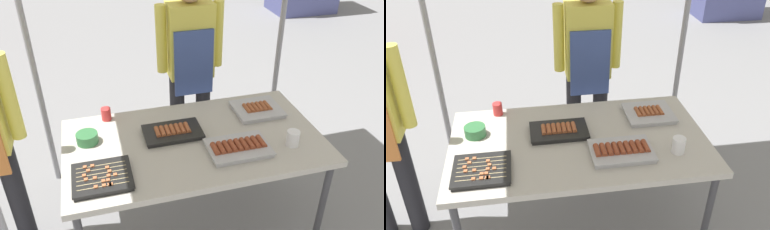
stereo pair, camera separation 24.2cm
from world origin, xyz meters
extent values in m
plane|color=slate|center=(0.00, 0.00, 0.00)|extent=(18.00, 18.00, 0.00)
cube|color=#B7B2A8|center=(0.00, 0.00, 0.73)|extent=(1.60, 0.90, 0.04)
cylinder|color=#3F3F44|center=(0.74, -0.39, 0.35)|extent=(0.04, 0.04, 0.71)
cylinder|color=#3F3F44|center=(-0.74, 0.39, 0.35)|extent=(0.04, 0.04, 0.71)
cylinder|color=#3F3F44|center=(0.74, 0.39, 0.35)|extent=(0.04, 0.04, 0.71)
cylinder|color=gray|center=(-0.95, 0.80, 1.11)|extent=(0.04, 0.04, 2.22)
cylinder|color=gray|center=(0.95, 0.80, 1.11)|extent=(0.04, 0.04, 2.22)
cube|color=black|center=(-0.12, 0.09, 0.76)|extent=(0.35, 0.22, 0.02)
cube|color=black|center=(-0.12, 0.09, 0.78)|extent=(0.37, 0.23, 0.01)
cylinder|color=#9E512D|center=(-0.21, 0.09, 0.78)|extent=(0.03, 0.11, 0.03)
cylinder|color=#9E512D|center=(-0.18, 0.09, 0.78)|extent=(0.03, 0.11, 0.03)
cylinder|color=#9E512D|center=(-0.15, 0.09, 0.78)|extent=(0.03, 0.11, 0.03)
cylinder|color=#9E512D|center=(-0.12, 0.09, 0.78)|extent=(0.03, 0.11, 0.03)
cylinder|color=#9E512D|center=(-0.09, 0.09, 0.78)|extent=(0.03, 0.11, 0.03)
cylinder|color=#9E512D|center=(-0.05, 0.09, 0.78)|extent=(0.03, 0.11, 0.03)
cylinder|color=#9E512D|center=(-0.02, 0.09, 0.78)|extent=(0.03, 0.11, 0.03)
cube|color=black|center=(-0.58, -0.23, 0.76)|extent=(0.31, 0.27, 0.02)
cube|color=black|center=(-0.58, -0.23, 0.78)|extent=(0.32, 0.28, 0.01)
cylinder|color=tan|center=(-0.58, -0.32, 0.78)|extent=(0.27, 0.01, 0.01)
cube|color=#B7663D|center=(-0.54, -0.32, 0.78)|extent=(0.02, 0.02, 0.02)
cube|color=#B7663D|center=(-0.62, -0.32, 0.78)|extent=(0.02, 0.02, 0.02)
cube|color=#B7663D|center=(-0.55, -0.32, 0.78)|extent=(0.02, 0.02, 0.02)
cube|color=#B7663D|center=(-0.58, -0.32, 0.78)|extent=(0.02, 0.02, 0.02)
cylinder|color=tan|center=(-0.58, -0.29, 0.78)|extent=(0.27, 0.01, 0.01)
cube|color=#B7663D|center=(-0.55, -0.29, 0.78)|extent=(0.02, 0.02, 0.02)
cube|color=#B7663D|center=(-0.58, -0.29, 0.78)|extent=(0.02, 0.02, 0.02)
cylinder|color=tan|center=(-0.58, -0.25, 0.78)|extent=(0.27, 0.01, 0.01)
cube|color=#B7663D|center=(-0.62, -0.25, 0.78)|extent=(0.02, 0.02, 0.02)
cube|color=#B7663D|center=(-0.55, -0.25, 0.78)|extent=(0.02, 0.02, 0.02)
cube|color=#B7663D|center=(-0.67, -0.25, 0.78)|extent=(0.02, 0.02, 0.02)
cube|color=#B7663D|center=(-0.51, -0.25, 0.78)|extent=(0.02, 0.02, 0.02)
cylinder|color=tan|center=(-0.58, -0.21, 0.78)|extent=(0.27, 0.01, 0.01)
cube|color=#B7663D|center=(-0.68, -0.21, 0.78)|extent=(0.02, 0.02, 0.02)
cube|color=#B7663D|center=(-0.54, -0.21, 0.78)|extent=(0.02, 0.02, 0.02)
cylinder|color=tan|center=(-0.58, -0.18, 0.78)|extent=(0.27, 0.01, 0.01)
cube|color=#B7663D|center=(-0.65, -0.18, 0.78)|extent=(0.02, 0.02, 0.02)
cube|color=#B7663D|center=(-0.55, -0.18, 0.78)|extent=(0.02, 0.02, 0.02)
cylinder|color=tan|center=(-0.58, -0.14, 0.78)|extent=(0.27, 0.01, 0.01)
cube|color=#B7663D|center=(-0.67, -0.14, 0.78)|extent=(0.02, 0.02, 0.02)
cube|color=#B7663D|center=(-0.63, -0.14, 0.78)|extent=(0.02, 0.02, 0.02)
cube|color=#ADADB2|center=(0.22, -0.18, 0.76)|extent=(0.36, 0.25, 0.02)
cube|color=#ADADB2|center=(0.22, -0.18, 0.78)|extent=(0.37, 0.26, 0.01)
cylinder|color=brown|center=(0.08, -0.18, 0.79)|extent=(0.03, 0.11, 0.03)
cylinder|color=brown|center=(0.11, -0.18, 0.79)|extent=(0.03, 0.11, 0.03)
cylinder|color=brown|center=(0.15, -0.18, 0.79)|extent=(0.03, 0.11, 0.03)
cylinder|color=brown|center=(0.19, -0.18, 0.79)|extent=(0.03, 0.11, 0.03)
cylinder|color=brown|center=(0.22, -0.18, 0.79)|extent=(0.03, 0.11, 0.03)
cylinder|color=brown|center=(0.26, -0.18, 0.79)|extent=(0.03, 0.11, 0.03)
cylinder|color=brown|center=(0.30, -0.18, 0.79)|extent=(0.03, 0.11, 0.03)
cylinder|color=brown|center=(0.33, -0.18, 0.79)|extent=(0.03, 0.11, 0.03)
cylinder|color=brown|center=(0.37, -0.18, 0.79)|extent=(0.03, 0.11, 0.03)
cube|color=#ADADB2|center=(0.51, 0.21, 0.76)|extent=(0.31, 0.27, 0.02)
cube|color=#ADADB2|center=(0.51, 0.21, 0.78)|extent=(0.32, 0.29, 0.01)
cylinder|color=#9E512D|center=(0.44, 0.21, 0.78)|extent=(0.03, 0.11, 0.03)
cylinder|color=#9E512D|center=(0.47, 0.21, 0.78)|extent=(0.03, 0.11, 0.03)
cylinder|color=#9E512D|center=(0.50, 0.21, 0.78)|extent=(0.03, 0.11, 0.03)
cylinder|color=#9E512D|center=(0.53, 0.21, 0.78)|extent=(0.03, 0.11, 0.03)
cylinder|color=#9E512D|center=(0.56, 0.21, 0.78)|extent=(0.03, 0.11, 0.03)
cylinder|color=#9E512D|center=(0.59, 0.21, 0.78)|extent=(0.03, 0.11, 0.03)
cylinder|color=#33723F|center=(-0.64, 0.15, 0.78)|extent=(0.13, 0.13, 0.07)
cylinder|color=white|center=(0.56, -0.22, 0.80)|extent=(0.08, 0.08, 0.10)
cylinder|color=red|center=(-0.51, 0.38, 0.79)|extent=(0.06, 0.06, 0.09)
cylinder|color=black|center=(0.08, 0.79, 0.40)|extent=(0.12, 0.12, 0.81)
cylinder|color=black|center=(0.30, 0.79, 0.40)|extent=(0.12, 0.12, 0.81)
cube|color=#D8CC4C|center=(0.19, 0.79, 1.09)|extent=(0.34, 0.20, 0.57)
cube|color=#384C8C|center=(0.19, 0.68, 0.95)|extent=(0.30, 0.02, 0.51)
cylinder|color=#D8CC4C|center=(-0.03, 0.79, 1.12)|extent=(0.08, 0.08, 0.51)
cylinder|color=#D8CC4C|center=(0.41, 0.79, 1.12)|extent=(0.08, 0.08, 0.51)
cylinder|color=black|center=(-1.12, 0.14, 0.40)|extent=(0.12, 0.12, 0.81)
cylinder|color=#D8CC4C|center=(-1.01, 0.14, 1.12)|extent=(0.08, 0.08, 0.52)
camera|label=1|loc=(-0.55, -1.94, 2.17)|focal=36.91mm
camera|label=2|loc=(-0.31, -1.99, 2.17)|focal=36.91mm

